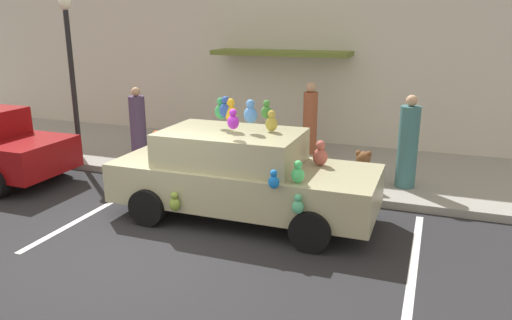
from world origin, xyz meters
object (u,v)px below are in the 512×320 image
Objects in this scene: plush_covered_car at (241,174)px; pedestrian_near_shopfront at (310,120)px; pedestrian_walking_past at (138,124)px; teddy_bear_on_sidewalk at (363,171)px; pedestrian_by_lamp at (408,145)px; street_lamp_post at (71,62)px.

pedestrian_near_shopfront is at bearing 87.79° from plush_covered_car.
plush_covered_car is 4.59m from pedestrian_walking_past.
teddy_bear_on_sidewalk is at bearing -7.09° from pedestrian_walking_past.
teddy_bear_on_sidewalk is 1.01m from pedestrian_by_lamp.
pedestrian_near_shopfront is at bearing 126.22° from teddy_bear_on_sidewalk.
street_lamp_post is 2.08m from pedestrian_walking_past.
street_lamp_post reaches higher than pedestrian_walking_past.
pedestrian_near_shopfront is (0.16, 4.16, 0.17)m from plush_covered_car.
street_lamp_post reaches higher than teddy_bear_on_sidewalk.
teddy_bear_on_sidewalk is at bearing 0.63° from street_lamp_post.
street_lamp_post is at bearing -176.41° from pedestrian_by_lamp.
plush_covered_car reaches higher than pedestrian_walking_past.
plush_covered_car reaches higher than pedestrian_by_lamp.
pedestrian_near_shopfront reaches higher than pedestrian_walking_past.
plush_covered_car is 2.74× the size of pedestrian_walking_past.
street_lamp_post is 5.82m from pedestrian_near_shopfront.
pedestrian_near_shopfront is 0.96× the size of pedestrian_by_lamp.
plush_covered_car is 5.54m from street_lamp_post.
pedestrian_walking_past is at bearing 145.56° from plush_covered_car.
pedestrian_walking_past is (1.18, 0.77, -1.53)m from street_lamp_post.
plush_covered_car is at bearing -92.21° from pedestrian_near_shopfront.
plush_covered_car is 2.47× the size of pedestrian_by_lamp.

